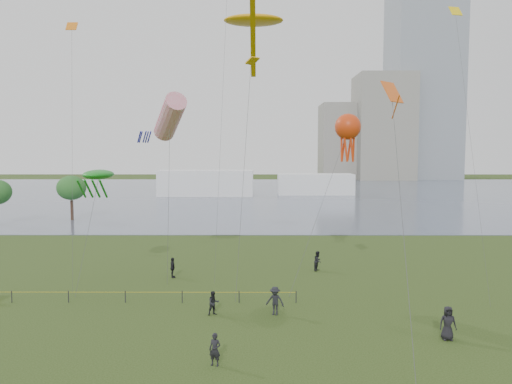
{
  "coord_description": "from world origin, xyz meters",
  "views": [
    {
      "loc": [
        0.11,
        -21.99,
        10.68
      ],
      "look_at": [
        0.0,
        10.0,
        8.0
      ],
      "focal_mm": 35.0,
      "sensor_mm": 36.0,
      "label": 1
    }
  ],
  "objects": [
    {
      "name": "kite_creature",
      "position": [
        -12.36,
        16.87,
        8.76
      ],
      "size": [
        2.18,
        5.36,
        9.18
      ],
      "rotation": [
        0.0,
        0.0,
        0.03
      ],
      "color": "#3F3F42"
    },
    {
      "name": "kite_stingray",
      "position": [
        -0.22,
        17.61,
        20.67
      ],
      "size": [
        4.66,
        9.93,
        21.13
      ],
      "rotation": [
        0.0,
        0.0,
        0.2
      ],
      "color": "#3F3F42"
    },
    {
      "name": "ground_plane",
      "position": [
        0.0,
        0.0,
        0.0
      ],
      "size": [
        400.0,
        400.0,
        0.0
      ],
      "primitive_type": "plane",
      "color": "#213310"
    },
    {
      "name": "fence",
      "position": [
        -15.31,
        12.23,
        0.55
      ],
      "size": [
        24.07,
        0.07,
        1.05
      ],
      "color": "black",
      "rests_on": "ground_plane"
    },
    {
      "name": "building_mid",
      "position": [
        46.0,
        162.0,
        19.0
      ],
      "size": [
        20.0,
        20.0,
        38.0
      ],
      "primitive_type": "cube",
      "color": "gray",
      "rests_on": "ground_plane"
    },
    {
      "name": "pavilion_right",
      "position": [
        14.0,
        98.0,
        2.5
      ],
      "size": [
        18.0,
        7.0,
        5.0
      ],
      "primitive_type": "cube",
      "color": "white",
      "rests_on": "ground_plane"
    },
    {
      "name": "spectator_b",
      "position": [
        1.24,
        9.66,
        0.93
      ],
      "size": [
        1.36,
        1.03,
        1.86
      ],
      "primitive_type": "imported",
      "rotation": [
        0.0,
        0.0,
        -0.32
      ],
      "color": "black",
      "rests_on": "ground_plane"
    },
    {
      "name": "spectator_c",
      "position": [
        -7.04,
        19.13,
        0.86
      ],
      "size": [
        0.67,
        1.08,
        1.72
      ],
      "primitive_type": "imported",
      "rotation": [
        0.0,
        0.0,
        1.83
      ],
      "color": "black",
      "rests_on": "ground_plane"
    },
    {
      "name": "spectator_g",
      "position": [
        5.46,
        21.6,
        0.88
      ],
      "size": [
        1.0,
        1.07,
        1.76
      ],
      "primitive_type": "imported",
      "rotation": [
        0.0,
        0.0,
        1.05
      ],
      "color": "black",
      "rests_on": "ground_plane"
    },
    {
      "name": "pavilion_left",
      "position": [
        -12.0,
        95.0,
        3.0
      ],
      "size": [
        22.0,
        8.0,
        6.0
      ],
      "primitive_type": "cube",
      "color": "white",
      "rests_on": "ground_plane"
    },
    {
      "name": "spectator_a",
      "position": [
        -2.76,
        9.62,
        0.78
      ],
      "size": [
        0.94,
        0.86,
        1.57
      ],
      "primitive_type": "imported",
      "rotation": [
        0.0,
        0.0,
        0.44
      ],
      "color": "black",
      "rests_on": "ground_plane"
    },
    {
      "name": "spectator_f",
      "position": [
        -2.01,
        1.98,
        0.82
      ],
      "size": [
        0.68,
        0.55,
        1.64
      ],
      "primitive_type": "imported",
      "rotation": [
        0.0,
        0.0,
        -0.29
      ],
      "color": "black",
      "rests_on": "ground_plane"
    },
    {
      "name": "kite_windsock",
      "position": [
        -6.88,
        17.86,
        13.29
      ],
      "size": [
        4.19,
        5.01,
        15.16
      ],
      "rotation": [
        0.0,
        0.0,
        -0.39
      ],
      "color": "#3F3F42"
    },
    {
      "name": "lake",
      "position": [
        0.0,
        100.0,
        0.02
      ],
      "size": [
        400.0,
        120.0,
        0.08
      ],
      "primitive_type": "cube",
      "color": "slate",
      "rests_on": "ground_plane"
    },
    {
      "name": "building_low",
      "position": [
        32.0,
        168.0,
        14.0
      ],
      "size": [
        16.0,
        18.0,
        28.0
      ],
      "primitive_type": "cube",
      "color": "gray",
      "rests_on": "ground_plane"
    },
    {
      "name": "kite_octopus",
      "position": [
        7.58,
        19.6,
        12.55
      ],
      "size": [
        6.28,
        7.09,
        13.71
      ],
      "rotation": [
        0.0,
        0.0,
        0.04
      ],
      "color": "#3F3F42"
    },
    {
      "name": "spectator_d",
      "position": [
        10.84,
        5.42,
        0.96
      ],
      "size": [
        0.97,
        0.65,
        1.92
      ],
      "primitive_type": "imported",
      "rotation": [
        0.0,
        0.0,
        -0.04
      ],
      "color": "black",
      "rests_on": "ground_plane"
    },
    {
      "name": "kite_delta",
      "position": [
        8.44,
        9.03,
        13.66
      ],
      "size": [
        2.69,
        12.92,
        14.99
      ],
      "rotation": [
        0.0,
        0.0,
        -0.14
      ],
      "color": "#3F3F42"
    },
    {
      "name": "tower",
      "position": [
        62.0,
        168.0,
        60.0
      ],
      "size": [
        24.0,
        24.0,
        120.0
      ],
      "primitive_type": "cube",
      "color": "gray",
      "rests_on": "ground_plane"
    }
  ]
}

